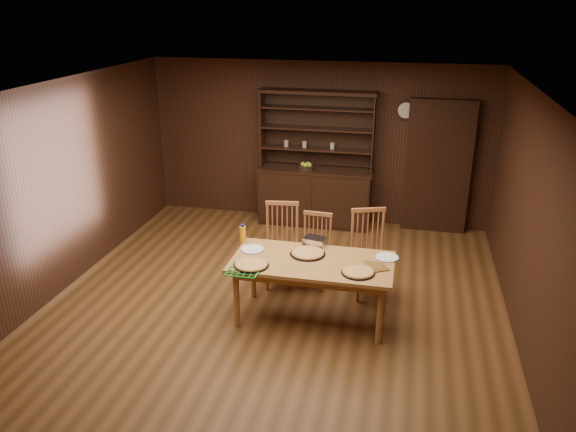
% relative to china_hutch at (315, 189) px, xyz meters
% --- Properties ---
extents(floor, '(6.00, 6.00, 0.00)m').
position_rel_china_hutch_xyz_m(floor, '(0.00, -2.75, -0.60)').
color(floor, brown).
rests_on(floor, ground).
extents(room_shell, '(6.00, 6.00, 6.00)m').
position_rel_china_hutch_xyz_m(room_shell, '(0.00, -2.75, 0.98)').
color(room_shell, silver).
rests_on(room_shell, floor).
extents(china_hutch, '(1.84, 0.52, 2.17)m').
position_rel_china_hutch_xyz_m(china_hutch, '(0.00, 0.00, 0.00)').
color(china_hutch, black).
rests_on(china_hutch, floor).
extents(doorway, '(1.00, 0.18, 2.10)m').
position_rel_china_hutch_xyz_m(doorway, '(1.90, 0.15, 0.45)').
color(doorway, black).
rests_on(doorway, floor).
extents(wall_clock, '(0.30, 0.05, 0.30)m').
position_rel_china_hutch_xyz_m(wall_clock, '(1.35, 0.20, 1.30)').
color(wall_clock, black).
rests_on(wall_clock, room_shell).
extents(dining_table, '(1.82, 0.91, 0.75)m').
position_rel_china_hutch_xyz_m(dining_table, '(0.49, -2.95, 0.07)').
color(dining_table, '#BA8240').
rests_on(dining_table, floor).
extents(chair_left, '(0.51, 0.49, 1.09)m').
position_rel_china_hutch_xyz_m(chair_left, '(-0.06, -2.14, -0.02)').
color(chair_left, '#AB6C3A').
rests_on(chair_left, floor).
extents(chair_center, '(0.42, 0.40, 0.97)m').
position_rel_china_hutch_xyz_m(chair_center, '(0.37, -2.08, -0.09)').
color(chair_center, '#AB6C3A').
rests_on(chair_center, floor).
extents(chair_right, '(0.57, 0.55, 1.10)m').
position_rel_china_hutch_xyz_m(chair_right, '(1.06, -2.16, -0.01)').
color(chair_right, '#AB6C3A').
rests_on(chair_right, floor).
extents(pizza_left, '(0.39, 0.39, 0.04)m').
position_rel_china_hutch_xyz_m(pizza_left, '(-0.15, -3.23, 0.17)').
color(pizza_left, black).
rests_on(pizza_left, dining_table).
extents(pizza_right, '(0.37, 0.37, 0.04)m').
position_rel_china_hutch_xyz_m(pizza_right, '(1.02, -3.15, 0.17)').
color(pizza_right, black).
rests_on(pizza_right, dining_table).
extents(pizza_center, '(0.41, 0.41, 0.04)m').
position_rel_china_hutch_xyz_m(pizza_center, '(0.40, -2.81, 0.17)').
color(pizza_center, black).
rests_on(pizza_center, dining_table).
extents(cooling_rack, '(0.43, 0.43, 0.02)m').
position_rel_china_hutch_xyz_m(cooling_rack, '(-0.20, -3.36, 0.16)').
color(cooling_rack, '#0CA02A').
rests_on(cooling_rack, dining_table).
extents(plate_left, '(0.28, 0.28, 0.02)m').
position_rel_china_hutch_xyz_m(plate_left, '(-0.25, -2.83, 0.16)').
color(plate_left, white).
rests_on(plate_left, dining_table).
extents(plate_right, '(0.27, 0.27, 0.02)m').
position_rel_china_hutch_xyz_m(plate_right, '(1.30, -2.70, 0.16)').
color(plate_right, white).
rests_on(plate_right, dining_table).
extents(foil_dish, '(0.28, 0.23, 0.10)m').
position_rel_china_hutch_xyz_m(foil_dish, '(0.44, -2.54, 0.20)').
color(foil_dish, white).
rests_on(foil_dish, dining_table).
extents(juice_bottle, '(0.07, 0.07, 0.22)m').
position_rel_china_hutch_xyz_m(juice_bottle, '(-0.43, -2.62, 0.26)').
color(juice_bottle, '#FFAA0D').
rests_on(juice_bottle, dining_table).
extents(pot_holder_a, '(0.25, 0.25, 0.01)m').
position_rel_china_hutch_xyz_m(pot_holder_a, '(1.23, -2.99, 0.16)').
color(pot_holder_a, red).
rests_on(pot_holder_a, dining_table).
extents(pot_holder_b, '(0.23, 0.23, 0.02)m').
position_rel_china_hutch_xyz_m(pot_holder_b, '(1.17, -2.96, 0.16)').
color(pot_holder_b, red).
rests_on(pot_holder_b, dining_table).
extents(fruit_bowl, '(0.27, 0.27, 0.12)m').
position_rel_china_hutch_xyz_m(fruit_bowl, '(-0.14, -0.07, 0.39)').
color(fruit_bowl, black).
rests_on(fruit_bowl, china_hutch).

